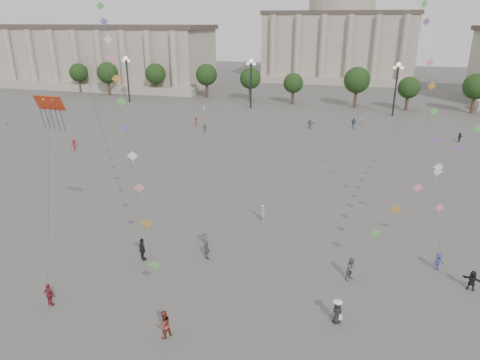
# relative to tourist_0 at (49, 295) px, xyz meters

# --- Properties ---
(ground) EXTENTS (360.00, 360.00, 0.00)m
(ground) POSITION_rel_tourist_0_xyz_m (11.15, 1.84, -0.84)
(ground) COLOR #555250
(ground) RESTS_ON ground
(hall_west) EXTENTS (84.00, 26.22, 17.20)m
(hall_west) POSITION_rel_tourist_0_xyz_m (-63.85, 95.74, 7.59)
(hall_west) COLOR #AD9E91
(hall_west) RESTS_ON ground
(hall_central) EXTENTS (48.30, 34.30, 35.50)m
(hall_central) POSITION_rel_tourist_0_xyz_m (11.15, 131.06, 13.39)
(hall_central) COLOR #AD9E91
(hall_central) RESTS_ON ground
(tree_row) EXTENTS (137.12, 5.12, 8.00)m
(tree_row) POSITION_rel_tourist_0_xyz_m (11.15, 79.84, 4.55)
(tree_row) COLOR #3C291E
(tree_row) RESTS_ON ground
(lamp_post_far_west) EXTENTS (2.00, 0.90, 10.65)m
(lamp_post_far_west) POSITION_rel_tourist_0_xyz_m (-33.85, 71.84, 6.51)
(lamp_post_far_west) COLOR #262628
(lamp_post_far_west) RESTS_ON ground
(lamp_post_mid_west) EXTENTS (2.00, 0.90, 10.65)m
(lamp_post_mid_west) POSITION_rel_tourist_0_xyz_m (-3.85, 71.84, 6.51)
(lamp_post_mid_west) COLOR #262628
(lamp_post_mid_west) RESTS_ON ground
(lamp_post_mid_east) EXTENTS (2.00, 0.90, 10.65)m
(lamp_post_mid_east) POSITION_rel_tourist_0_xyz_m (26.15, 71.84, 6.51)
(lamp_post_mid_east) COLOR #262628
(lamp_post_mid_east) RESTS_ON ground
(person_crowd_0) EXTENTS (1.15, 0.56, 1.89)m
(person_crowd_0) POSITION_rel_tourist_0_xyz_m (18.62, 58.60, 0.11)
(person_crowd_0) COLOR navy
(person_crowd_0) RESTS_ON ground
(person_crowd_1) EXTENTS (0.84, 0.91, 1.51)m
(person_crowd_1) POSITION_rel_tourist_0_xyz_m (-44.51, 44.53, -0.08)
(person_crowd_1) COLOR #B9B8B4
(person_crowd_1) RESTS_ON ground
(person_crowd_2) EXTENTS (1.26, 1.35, 1.83)m
(person_crowd_2) POSITION_rel_tourist_0_xyz_m (-21.14, 32.51, 0.08)
(person_crowd_2) COLOR maroon
(person_crowd_2) RESTS_ON ground
(person_crowd_3) EXTENTS (1.50, 0.90, 1.54)m
(person_crowd_3) POSITION_rel_tourist_0_xyz_m (28.23, 9.69, -0.07)
(person_crowd_3) COLOR black
(person_crowd_3) RESTS_ON ground
(person_crowd_4) EXTENTS (1.48, 1.15, 1.57)m
(person_crowd_4) POSITION_rel_tourist_0_xyz_m (20.13, 62.20, -0.06)
(person_crowd_4) COLOR silver
(person_crowd_4) RESTS_ON ground
(person_crowd_6) EXTENTS (1.07, 0.68, 1.57)m
(person_crowd_6) POSITION_rel_tourist_0_xyz_m (7.45, 10.62, -0.05)
(person_crowd_6) COLOR slate
(person_crowd_6) RESTS_ON ground
(person_crowd_9) EXTENTS (1.22, 1.36, 1.50)m
(person_crowd_9) POSITION_rel_tourist_0_xyz_m (35.40, 53.60, -0.09)
(person_crowd_9) COLOR black
(person_crowd_9) RESTS_ON ground
(person_crowd_10) EXTENTS (0.47, 0.64, 1.63)m
(person_crowd_10) POSITION_rel_tourist_0_xyz_m (-11.94, 64.00, -0.02)
(person_crowd_10) COLOR silver
(person_crowd_10) RESTS_ON ground
(person_crowd_12) EXTENTS (1.64, 0.83, 1.70)m
(person_crowd_12) POSITION_rel_tourist_0_xyz_m (11.08, 56.41, 0.01)
(person_crowd_12) COLOR slate
(person_crowd_12) RESTS_ON ground
(person_crowd_13) EXTENTS (0.72, 0.75, 1.73)m
(person_crowd_13) POSITION_rel_tourist_0_xyz_m (11.17, 16.72, 0.03)
(person_crowd_13) COLOR #B2B1AD
(person_crowd_13) RESTS_ON ground
(person_crowd_16) EXTENTS (1.03, 0.51, 1.69)m
(person_crowd_16) POSITION_rel_tourist_0_xyz_m (-6.14, 48.23, 0.01)
(person_crowd_16) COLOR slate
(person_crowd_16) RESTS_ON ground
(person_crowd_17) EXTENTS (1.20, 1.31, 1.77)m
(person_crowd_17) POSITION_rel_tourist_0_xyz_m (-9.23, 52.09, 0.05)
(person_crowd_17) COLOR maroon
(person_crowd_17) RESTS_ON ground
(tourist_0) EXTENTS (1.04, 0.55, 1.68)m
(tourist_0) POSITION_rel_tourist_0_xyz_m (0.00, 0.00, 0.00)
(tourist_0) COLOR maroon
(tourist_0) RESTS_ON ground
(tourist_1) EXTENTS (1.17, 1.11, 1.95)m
(tourist_1) POSITION_rel_tourist_0_xyz_m (3.33, 7.09, 0.13)
(tourist_1) COLOR black
(tourist_1) RESTS_ON ground
(tourist_3) EXTENTS (0.95, 0.82, 1.53)m
(tourist_3) POSITION_rel_tourist_0_xyz_m (8.30, 8.62, -0.07)
(tourist_3) COLOR slate
(tourist_3) RESTS_ON ground
(kite_flyer_0) EXTENTS (1.07, 1.15, 1.88)m
(kite_flyer_0) POSITION_rel_tourist_0_xyz_m (8.90, -0.81, 0.10)
(kite_flyer_0) COLOR maroon
(kite_flyer_0) RESTS_ON ground
(kite_flyer_1) EXTENTS (1.10, 1.00, 1.48)m
(kite_flyer_1) POSITION_rel_tourist_0_xyz_m (26.30, 11.84, -0.10)
(kite_flyer_1) COLOR navy
(kite_flyer_1) RESTS_ON ground
(kite_flyer_2) EXTENTS (1.11, 1.12, 1.83)m
(kite_flyer_2) POSITION_rel_tourist_0_xyz_m (19.77, 8.73, 0.07)
(kite_flyer_2) COLOR #5C5D61
(kite_flyer_2) RESTS_ON ground
(hat_person) EXTENTS (0.91, 0.87, 1.69)m
(hat_person) POSITION_rel_tourist_0_xyz_m (19.04, 3.41, 0.00)
(hat_person) COLOR black
(hat_person) RESTS_ON ground
(dragon_kite) EXTENTS (2.22, 2.48, 12.46)m
(dragon_kite) POSITION_rel_tourist_0_xyz_m (-1.12, 4.32, 11.54)
(dragon_kite) COLOR #AA2A12
(dragon_kite) RESTS_ON ground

